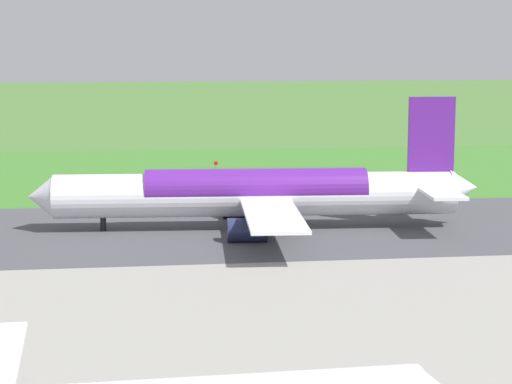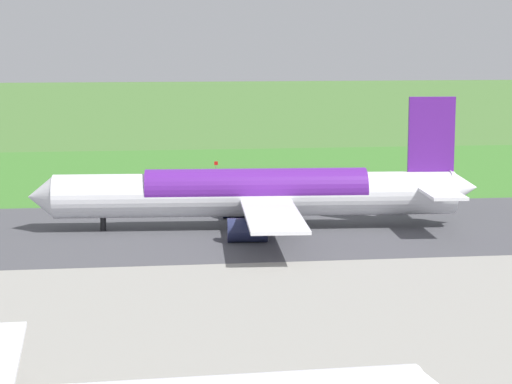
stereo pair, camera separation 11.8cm
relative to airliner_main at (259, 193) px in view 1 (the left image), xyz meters
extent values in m
plane|color=#477233|center=(1.32, -0.02, -4.35)|extent=(800.00, 800.00, 0.00)
cube|color=#47474C|center=(1.32, -0.02, -4.32)|extent=(600.00, 36.20, 0.06)
cube|color=#3C782B|center=(1.32, -45.26, -4.33)|extent=(600.00, 80.00, 0.04)
cylinder|color=white|center=(0.38, -0.02, -0.15)|extent=(48.24, 8.30, 5.20)
cone|color=white|center=(25.82, -1.68, -0.15)|extent=(3.31, 5.12, 4.94)
cone|color=white|center=(-24.77, 1.61, 0.45)|extent=(3.78, 4.64, 4.42)
cube|color=#591E8C|center=(-20.70, 1.34, 6.95)|extent=(5.62, 0.86, 9.00)
cube|color=white|center=(-20.34, 6.83, 0.65)|extent=(4.58, 9.24, 0.36)
cube|color=white|center=(-21.05, -4.14, 0.65)|extent=(4.58, 9.24, 0.36)
cube|color=white|center=(0.09, 11.02, -0.55)|extent=(7.41, 22.34, 0.35)
cube|color=white|center=(-1.33, -10.94, -0.55)|extent=(7.41, 22.34, 0.35)
cylinder|color=#23284C|center=(2.36, 7.36, -3.03)|extent=(4.67, 3.09, 2.80)
cylinder|color=#23284C|center=(1.39, -7.61, -3.03)|extent=(4.67, 3.09, 2.80)
cylinder|color=black|center=(18.58, -1.21, -2.64)|extent=(0.70, 0.70, 3.42)
cylinder|color=black|center=(-2.36, 4.16, -2.64)|extent=(0.70, 0.70, 3.42)
cylinder|color=black|center=(-2.87, -3.82, -2.64)|extent=(0.70, 0.70, 3.42)
cylinder|color=#591E8C|center=(0.38, -0.02, 0.37)|extent=(26.68, 6.93, 5.23)
cylinder|color=slate|center=(1.13, -44.06, -3.29)|extent=(0.10, 0.10, 2.12)
cube|color=red|center=(1.13, -44.08, -1.93)|extent=(0.60, 0.04, 0.60)
cone|color=orange|center=(7.76, -46.81, -4.08)|extent=(0.40, 0.40, 0.55)
camera|label=1|loc=(15.81, 115.16, 18.43)|focal=69.06mm
camera|label=2|loc=(15.69, 115.18, 18.43)|focal=69.06mm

